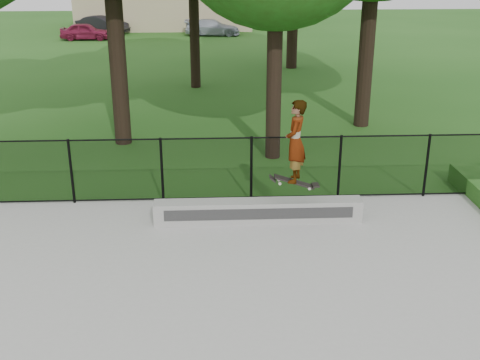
# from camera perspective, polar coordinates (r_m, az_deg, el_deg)

# --- Properties ---
(grind_ledge) EXTENTS (4.34, 0.40, 0.48)m
(grind_ledge) POSITION_cam_1_polar(r_m,az_deg,el_deg) (12.58, 1.74, -2.97)
(grind_ledge) COLOR #A2A19D
(grind_ledge) RESTS_ON concrete_slab
(car_a) EXTENTS (3.04, 1.28, 1.04)m
(car_a) POSITION_cam_1_polar(r_m,az_deg,el_deg) (39.59, -14.45, 13.49)
(car_a) COLOR maroon
(car_a) RESTS_ON ground
(car_b) EXTENTS (3.41, 2.34, 1.16)m
(car_b) POSITION_cam_1_polar(r_m,az_deg,el_deg) (42.33, -12.90, 14.17)
(car_b) COLOR black
(car_b) RESTS_ON ground
(car_c) EXTENTS (3.33, 1.61, 1.03)m
(car_c) POSITION_cam_1_polar(r_m,az_deg,el_deg) (40.37, -2.64, 14.25)
(car_c) COLOR #A0A7B6
(car_c) RESTS_ON ground
(skater_airborne) EXTENTS (0.81, 0.70, 1.87)m
(skater_airborne) POSITION_cam_1_polar(r_m,az_deg,el_deg) (11.90, 5.28, 3.52)
(skater_airborne) COLOR black
(skater_airborne) RESTS_ON ground
(chainlink_fence) EXTENTS (16.06, 0.06, 1.50)m
(chainlink_fence) POSITION_cam_1_polar(r_m,az_deg,el_deg) (13.51, -7.42, 0.96)
(chainlink_fence) COLOR black
(chainlink_fence) RESTS_ON concrete_slab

